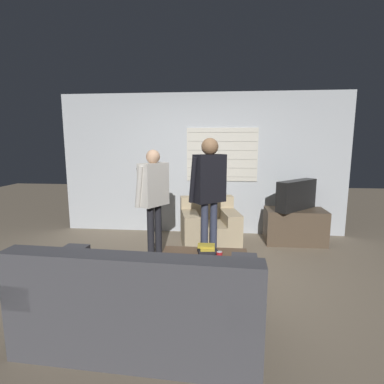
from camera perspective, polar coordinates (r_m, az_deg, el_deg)
name	(u,v)px	position (r m, az deg, el deg)	size (l,w,h in m)	color
ground_plane	(191,280)	(3.86, -0.29, -16.34)	(16.00, 16.00, 0.00)	#7F705B
wall_back	(202,164)	(5.51, 1.99, 5.32)	(5.20, 0.08, 2.55)	#ADB2B7
couch_blue	(143,305)	(2.74, -9.38, -20.44)	(1.98, 1.05, 0.88)	#424247
armchair_beige	(209,227)	(4.95, 3.29, -6.63)	(1.04, 0.97, 0.77)	tan
coffee_table	(204,260)	(3.52, 2.29, -12.78)	(1.01, 0.65, 0.38)	brown
tv_stand	(295,226)	(5.34, 18.97, -6.17)	(0.97, 0.52, 0.57)	#4C3D2D
tv	(296,195)	(5.23, 19.25, -0.54)	(0.76, 0.76, 0.49)	black
person_left_standing	(153,191)	(4.24, -7.41, 0.16)	(0.58, 0.77, 1.58)	black
person_right_standing	(209,185)	(4.09, 3.27, 1.43)	(0.52, 0.80, 1.74)	#33384C
book_stack	(207,250)	(3.55, 2.92, -10.99)	(0.25, 0.21, 0.12)	black
soda_can	(219,257)	(3.34, 5.24, -12.25)	(0.07, 0.07, 0.13)	red
spare_remote	(239,257)	(3.52, 8.95, -12.09)	(0.07, 0.14, 0.02)	black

